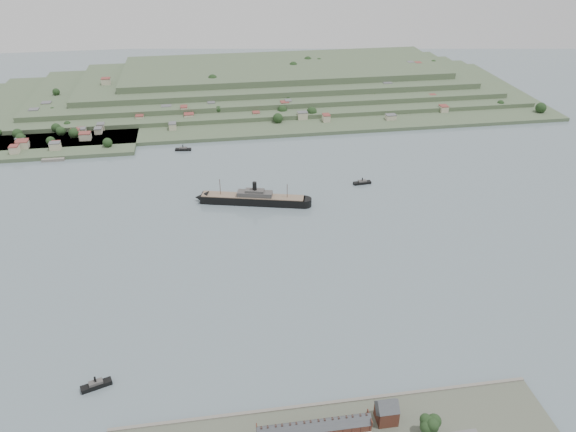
{
  "coord_description": "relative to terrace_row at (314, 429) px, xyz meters",
  "views": [
    {
      "loc": [
        -51.31,
        -349.25,
        229.22
      ],
      "look_at": [
        8.32,
        30.0,
        13.61
      ],
      "focal_mm": 35.0,
      "sensor_mm": 36.0,
      "label": 1
    }
  ],
  "objects": [
    {
      "name": "ferry_west",
      "position": [
        -65.16,
        378.89,
        -5.34
      ],
      "size": [
        17.09,
        6.79,
        6.23
      ],
      "color": "black",
      "rests_on": "ground"
    },
    {
      "name": "steamship",
      "position": [
        -7.0,
        249.4,
        -2.31
      ],
      "size": [
        100.7,
        35.81,
        24.56
      ],
      "color": "black",
      "rests_on": "ground"
    },
    {
      "name": "ferry_east",
      "position": [
        99.7,
        271.6,
        -5.34
      ],
      "size": [
        17.01,
        6.05,
        6.25
      ],
      "color": "black",
      "rests_on": "ground"
    },
    {
      "name": "gabled_building",
      "position": [
        37.5,
        4.02,
        1.34
      ],
      "size": [
        10.4,
        10.18,
        14.09
      ],
      "color": "#4F271C",
      "rests_on": "ground"
    },
    {
      "name": "tugboat",
      "position": [
        -109.55,
        51.15,
        -5.04
      ],
      "size": [
        16.91,
        9.3,
        7.37
      ],
      "color": "black",
      "rests_on": "ground"
    },
    {
      "name": "terrace_row",
      "position": [
        0.0,
        0.0,
        0.0
      ],
      "size": [
        55.6,
        9.8,
        11.07
      ],
      "color": "#4F271C",
      "rests_on": "ground"
    },
    {
      "name": "ground",
      "position": [
        10.0,
        168.02,
        -6.84
      ],
      "size": [
        1400.0,
        1400.0,
        0.0
      ],
      "primitive_type": "plane",
      "color": "slate",
      "rests_on": "ground"
    },
    {
      "name": "fig_tree",
      "position": [
        55.25,
        -8.38,
        2.97
      ],
      "size": [
        11.47,
        9.94,
        12.8
      ],
      "color": "#432B1F",
      "rests_on": "ground"
    },
    {
      "name": "far_peninsula",
      "position": [
        37.91,
        561.12,
        5.04
      ],
      "size": [
        760.0,
        309.0,
        30.0
      ],
      "color": "#3F5438",
      "rests_on": "ground"
    }
  ]
}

